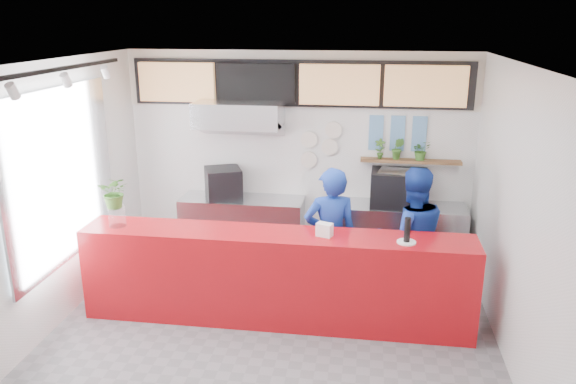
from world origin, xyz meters
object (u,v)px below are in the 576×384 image
Objects in this scene: panini_oven at (223,183)px; staff_right at (411,239)px; espresso_machine at (399,188)px; service_counter at (276,277)px; staff_center at (330,238)px; pepper_mill at (407,230)px.

panini_oven is 0.28× the size of staff_right.
panini_oven is 0.63× the size of espresso_machine.
service_counter is 0.82m from staff_center.
staff_right is at bearing -48.14° from panini_oven.
espresso_machine is 0.44× the size of staff_right.
espresso_machine is at bearing -95.93° from staff_right.
staff_right is 0.74m from pepper_mill.
staff_center is (-0.86, -1.34, -0.26)m from espresso_machine.
pepper_mill is (0.86, -0.54, 0.37)m from staff_center.
staff_center is at bearing -120.73° from espresso_machine.
staff_center is 0.96m from staff_right.
espresso_machine reaches higher than service_counter.
staff_right is (0.10, -1.24, -0.26)m from espresso_machine.
service_counter is 2.54× the size of staff_center.
service_counter is 2.52× the size of staff_right.
espresso_machine is (1.45, 1.80, 0.60)m from service_counter.
staff_center reaches higher than service_counter.
staff_center reaches higher than panini_oven.
staff_center reaches higher than pepper_mill.
staff_right reaches higher than staff_center.
staff_right is at bearing 81.03° from pepper_mill.
panini_oven is at bearing -35.93° from staff_right.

